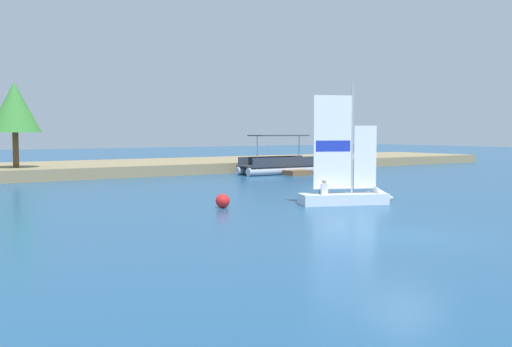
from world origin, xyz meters
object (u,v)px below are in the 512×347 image
object	(u,v)px
wooden_dock	(281,171)
sailboat	(355,193)
channel_buoy	(223,201)
shoreline_tree_centre	(15,108)
pontoon_boat	(279,165)

from	to	relation	value
wooden_dock	sailboat	xyz separation A→B (m)	(-8.78, -17.36, 0.28)
channel_buoy	shoreline_tree_centre	bearing A→B (deg)	100.08
sailboat	pontoon_boat	bearing A→B (deg)	86.18
pontoon_boat	channel_buoy	size ratio (longest dim) A/B	10.91
wooden_dock	channel_buoy	xyz separation A→B (m)	(-14.30, -15.30, 0.11)
sailboat	channel_buoy	xyz separation A→B (m)	(-5.53, 2.06, -0.17)
sailboat	pontoon_boat	world-z (taller)	sailboat
channel_buoy	sailboat	bearing A→B (deg)	-20.47
sailboat	channel_buoy	world-z (taller)	sailboat
shoreline_tree_centre	channel_buoy	size ratio (longest dim) A/B	9.56
pontoon_boat	sailboat	bearing A→B (deg)	-115.33
shoreline_tree_centre	sailboat	bearing A→B (deg)	-67.86
sailboat	channel_buoy	distance (m)	5.90
pontoon_boat	wooden_dock	bearing A→B (deg)	39.33
sailboat	pontoon_boat	xyz separation A→B (m)	(8.32, 17.00, 0.20)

